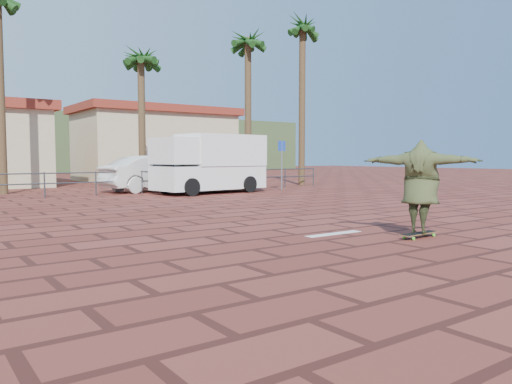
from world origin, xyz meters
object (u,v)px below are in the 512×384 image
skateboarder (420,187)px  campervan (210,162)px  car_white (156,173)px  longboard (419,234)px

skateboarder → campervan: campervan is taller
skateboarder → car_white: bearing=-27.6°
skateboarder → car_white: 15.59m
longboard → car_white: size_ratio=0.21×
longboard → car_white: 15.61m
longboard → skateboarder: bearing=-48.8°
skateboarder → longboard: bearing=22.5°
longboard → campervan: (2.89, 13.09, 1.27)m
longboard → skateboarder: size_ratio=0.46×
skateboarder → car_white: (1.38, 15.53, -0.19)m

